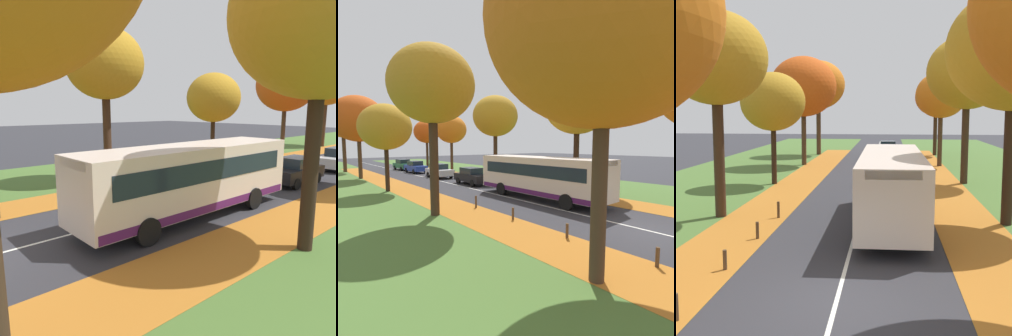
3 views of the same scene
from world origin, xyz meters
TOP-DOWN VIEW (x-y plane):
  - grass_verge_left at (-9.20, 20.00)m, footprint 12.00×90.00m
  - leaf_litter_left at (-4.60, 14.00)m, footprint 2.80×60.00m
  - leaf_litter_right at (4.60, 14.00)m, footprint 2.80×60.00m
  - road_centre_line at (0.00, 20.00)m, footprint 0.12×80.00m
  - tree_left_near at (-6.22, 8.91)m, footprint 4.50×4.50m
  - tree_left_mid at (-6.09, 18.27)m, footprint 4.12×4.12m
  - tree_left_far at (-6.06, 28.85)m, footprint 5.68×5.68m
  - tree_left_distant at (-6.20, 38.36)m, footprint 5.63×5.63m
  - tree_right_near at (6.19, 8.61)m, footprint 5.42×5.42m
  - bollard_third at (-3.56, 5.47)m, footprint 0.12×0.12m
  - bollard_fourth at (-3.58, 8.89)m, footprint 0.12×0.12m
  - bus at (1.40, 8.20)m, footprint 2.71×10.41m
  - car_black_lead at (1.38, 17.18)m, footprint 1.80×4.21m

SIDE VIEW (x-z plane):
  - road_centre_line at x=0.00m, z-range 0.00..0.01m
  - grass_verge_left at x=-9.20m, z-range 0.00..0.01m
  - leaf_litter_left at x=-4.60m, z-range 0.01..0.01m
  - leaf_litter_right at x=4.60m, z-range 0.01..0.01m
  - bollard_third at x=-3.56m, z-range 0.00..0.65m
  - bollard_fourth at x=-3.58m, z-range 0.00..0.74m
  - car_black_lead at x=1.38m, z-range 0.00..1.62m
  - bus at x=1.40m, z-range 0.21..3.19m
  - tree_left_mid at x=-6.09m, z-range 1.69..8.83m
  - tree_left_far at x=-6.06m, z-range 2.07..11.36m
  - tree_left_near at x=-6.22m, z-range 2.42..11.45m
  - tree_right_near at x=6.19m, z-range 2.32..11.91m
  - tree_left_distant at x=-6.20m, z-range 2.38..12.29m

